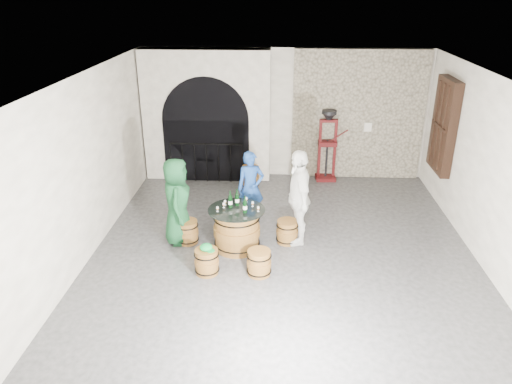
# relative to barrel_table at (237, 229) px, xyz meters

# --- Properties ---
(ground) EXTENTS (8.00, 8.00, 0.00)m
(ground) POSITION_rel_barrel_table_xyz_m (0.86, -0.13, -0.40)
(ground) COLOR #2E2E30
(ground) RESTS_ON ground
(wall_back) EXTENTS (8.00, 0.00, 8.00)m
(wall_back) POSITION_rel_barrel_table_xyz_m (0.86, 3.87, 1.20)
(wall_back) COLOR silver
(wall_back) RESTS_ON ground
(wall_front) EXTENTS (8.00, 0.00, 8.00)m
(wall_front) POSITION_rel_barrel_table_xyz_m (0.86, -4.13, 1.20)
(wall_front) COLOR silver
(wall_front) RESTS_ON ground
(wall_left) EXTENTS (0.00, 8.00, 8.00)m
(wall_left) POSITION_rel_barrel_table_xyz_m (-2.64, -0.13, 1.20)
(wall_left) COLOR silver
(wall_left) RESTS_ON ground
(wall_right) EXTENTS (0.00, 8.00, 8.00)m
(wall_right) POSITION_rel_barrel_table_xyz_m (4.36, -0.13, 1.20)
(wall_right) COLOR silver
(wall_right) RESTS_ON ground
(ceiling) EXTENTS (8.00, 8.00, 0.00)m
(ceiling) POSITION_rel_barrel_table_xyz_m (0.86, -0.13, 2.80)
(ceiling) COLOR beige
(ceiling) RESTS_ON wall_back
(stone_facing_panel) EXTENTS (3.20, 0.12, 3.18)m
(stone_facing_panel) POSITION_rel_barrel_table_xyz_m (2.66, 3.81, 1.20)
(stone_facing_panel) COLOR #9F957F
(stone_facing_panel) RESTS_ON ground
(arched_opening) EXTENTS (3.10, 0.60, 3.19)m
(arched_opening) POSITION_rel_barrel_table_xyz_m (-1.04, 3.61, 1.18)
(arched_opening) COLOR silver
(arched_opening) RESTS_ON ground
(shuttered_window) EXTENTS (0.23, 1.10, 2.00)m
(shuttered_window) POSITION_rel_barrel_table_xyz_m (4.24, 2.27, 1.40)
(shuttered_window) COLOR black
(shuttered_window) RESTS_ON wall_right
(barrel_table) EXTENTS (1.05, 1.05, 0.81)m
(barrel_table) POSITION_rel_barrel_table_xyz_m (0.00, 0.00, 0.00)
(barrel_table) COLOR brown
(barrel_table) RESTS_ON ground
(barrel_stool_left) EXTENTS (0.43, 0.43, 0.45)m
(barrel_stool_left) POSITION_rel_barrel_table_xyz_m (-0.97, 0.17, -0.18)
(barrel_stool_left) COLOR brown
(barrel_stool_left) RESTS_ON ground
(barrel_stool_far) EXTENTS (0.43, 0.43, 0.45)m
(barrel_stool_far) POSITION_rel_barrel_table_xyz_m (0.16, 0.97, -0.18)
(barrel_stool_far) COLOR brown
(barrel_stool_far) RESTS_ON ground
(barrel_stool_right) EXTENTS (0.43, 0.43, 0.45)m
(barrel_stool_right) POSITION_rel_barrel_table_xyz_m (0.94, 0.28, -0.18)
(barrel_stool_right) COLOR brown
(barrel_stool_right) RESTS_ON ground
(barrel_stool_near_right) EXTENTS (0.43, 0.43, 0.45)m
(barrel_stool_near_right) POSITION_rel_barrel_table_xyz_m (0.45, -0.87, -0.18)
(barrel_stool_near_right) COLOR brown
(barrel_stool_near_right) RESTS_ON ground
(barrel_stool_near_left) EXTENTS (0.43, 0.43, 0.45)m
(barrel_stool_near_left) POSITION_rel_barrel_table_xyz_m (-0.44, -0.88, -0.18)
(barrel_stool_near_left) COLOR brown
(barrel_stool_near_left) RESTS_ON ground
(green_cap) EXTENTS (0.26, 0.21, 0.12)m
(green_cap) POSITION_rel_barrel_table_xyz_m (-0.44, -0.88, 0.10)
(green_cap) COLOR #0B7B2F
(green_cap) RESTS_ON barrel_stool_near_left
(person_green) EXTENTS (0.63, 0.88, 1.68)m
(person_green) POSITION_rel_barrel_table_xyz_m (-1.13, 0.20, 0.44)
(person_green) COLOR #124122
(person_green) RESTS_ON ground
(person_blue) EXTENTS (0.63, 0.49, 1.52)m
(person_blue) POSITION_rel_barrel_table_xyz_m (0.19, 1.12, 0.36)
(person_blue) COLOR navy
(person_blue) RESTS_ON ground
(person_white) EXTENTS (0.63, 1.14, 1.85)m
(person_white) POSITION_rel_barrel_table_xyz_m (1.13, 0.33, 0.53)
(person_white) COLOR silver
(person_white) RESTS_ON ground
(wine_bottle_left) EXTENTS (0.08, 0.08, 0.32)m
(wine_bottle_left) POSITION_rel_barrel_table_xyz_m (-0.12, 0.08, 0.54)
(wine_bottle_left) COLOR black
(wine_bottle_left) RESTS_ON barrel_table
(wine_bottle_center) EXTENTS (0.08, 0.08, 0.32)m
(wine_bottle_center) POSITION_rel_barrel_table_xyz_m (0.17, -0.12, 0.54)
(wine_bottle_center) COLOR black
(wine_bottle_center) RESTS_ON barrel_table
(wine_bottle_right) EXTENTS (0.08, 0.08, 0.32)m
(wine_bottle_right) POSITION_rel_barrel_table_xyz_m (-0.00, 0.17, 0.54)
(wine_bottle_right) COLOR black
(wine_bottle_right) RESTS_ON barrel_table
(tasting_glass_a) EXTENTS (0.05, 0.05, 0.10)m
(tasting_glass_a) POSITION_rel_barrel_table_xyz_m (-0.33, -0.11, 0.45)
(tasting_glass_a) COLOR #AD6121
(tasting_glass_a) RESTS_ON barrel_table
(tasting_glass_b) EXTENTS (0.05, 0.05, 0.10)m
(tasting_glass_b) POSITION_rel_barrel_table_xyz_m (0.29, 0.14, 0.45)
(tasting_glass_b) COLOR #AD6121
(tasting_glass_b) RESTS_ON barrel_table
(tasting_glass_c) EXTENTS (0.05, 0.05, 0.10)m
(tasting_glass_c) POSITION_rel_barrel_table_xyz_m (-0.23, 0.17, 0.45)
(tasting_glass_c) COLOR #AD6121
(tasting_glass_c) RESTS_ON barrel_table
(tasting_glass_d) EXTENTS (0.05, 0.05, 0.10)m
(tasting_glass_d) POSITION_rel_barrel_table_xyz_m (0.16, 0.32, 0.45)
(tasting_glass_d) COLOR #AD6121
(tasting_glass_d) RESTS_ON barrel_table
(tasting_glass_e) EXTENTS (0.05, 0.05, 0.10)m
(tasting_glass_e) POSITION_rel_barrel_table_xyz_m (0.40, -0.07, 0.45)
(tasting_glass_e) COLOR #AD6121
(tasting_glass_e) RESTS_ON barrel_table
(tasting_glass_f) EXTENTS (0.05, 0.05, 0.10)m
(tasting_glass_f) POSITION_rel_barrel_table_xyz_m (-0.24, 0.06, 0.45)
(tasting_glass_f) COLOR #AD6121
(tasting_glass_f) RESTS_ON barrel_table
(side_barrel) EXTENTS (0.43, 0.43, 0.57)m
(side_barrel) POSITION_rel_barrel_table_xyz_m (0.07, 2.91, -0.12)
(side_barrel) COLOR brown
(side_barrel) RESTS_ON ground
(corking_press) EXTENTS (0.74, 0.42, 1.78)m
(corking_press) POSITION_rel_barrel_table_xyz_m (1.94, 3.57, 0.64)
(corking_press) COLOR #4B0C0D
(corking_press) RESTS_ON ground
(control_box) EXTENTS (0.18, 0.10, 0.22)m
(control_box) POSITION_rel_barrel_table_xyz_m (2.91, 3.73, 0.95)
(control_box) COLOR silver
(control_box) RESTS_ON wall_back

